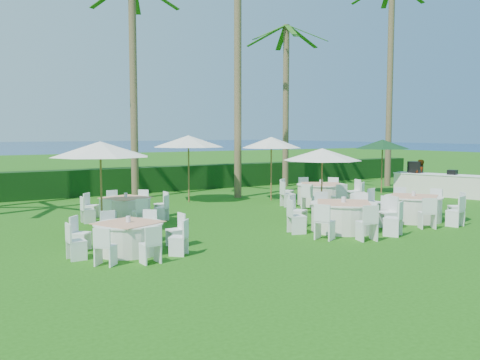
% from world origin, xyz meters
% --- Properties ---
extents(ground, '(120.00, 120.00, 0.00)m').
position_xyz_m(ground, '(0.00, 0.00, 0.00)').
color(ground, '#1B510E').
rests_on(ground, ground).
extents(hedge, '(34.00, 1.00, 1.20)m').
position_xyz_m(hedge, '(0.00, 12.00, 0.60)').
color(hedge, black).
rests_on(hedge, ground).
extents(banquet_table_a, '(2.88, 2.88, 0.88)m').
position_xyz_m(banquet_table_a, '(-5.88, -0.03, 0.38)').
color(banquet_table_a, silver).
rests_on(banquet_table_a, ground).
extents(banquet_table_b, '(3.30, 3.30, 1.00)m').
position_xyz_m(banquet_table_b, '(0.42, -0.65, 0.44)').
color(banquet_table_b, silver).
rests_on(banquet_table_b, ground).
extents(banquet_table_c, '(3.23, 3.23, 0.97)m').
position_xyz_m(banquet_table_c, '(3.58, -0.52, 0.43)').
color(banquet_table_c, silver).
rests_on(banquet_table_c, ground).
extents(banquet_table_d, '(2.89, 2.89, 0.89)m').
position_xyz_m(banquet_table_d, '(-4.22, 4.67, 0.38)').
color(banquet_table_d, silver).
rests_on(banquet_table_d, ground).
extents(banquet_table_f, '(3.34, 3.34, 1.01)m').
position_xyz_m(banquet_table_f, '(3.55, 3.98, 0.44)').
color(banquet_table_f, silver).
rests_on(banquet_table_f, ground).
extents(umbrella_a, '(2.92, 2.92, 2.60)m').
position_xyz_m(umbrella_a, '(-5.49, 3.23, 2.38)').
color(umbrella_a, brown).
rests_on(umbrella_a, ground).
extents(umbrella_b, '(2.59, 2.59, 2.34)m').
position_xyz_m(umbrella_b, '(1.40, 1.46, 2.13)').
color(umbrella_b, brown).
rests_on(umbrella_b, ground).
extents(umbrella_c, '(2.98, 2.98, 2.74)m').
position_xyz_m(umbrella_c, '(-0.47, 7.55, 2.50)').
color(umbrella_c, brown).
rests_on(umbrella_c, ground).
extents(umbrella_d, '(2.51, 2.51, 2.67)m').
position_xyz_m(umbrella_d, '(2.71, 6.18, 2.44)').
color(umbrella_d, brown).
rests_on(umbrella_d, ground).
extents(umbrella_green, '(2.51, 2.51, 2.53)m').
position_xyz_m(umbrella_green, '(8.72, 5.65, 2.31)').
color(umbrella_green, brown).
rests_on(umbrella_green, ground).
extents(buffet_table, '(2.18, 4.35, 1.52)m').
position_xyz_m(buffet_table, '(10.08, 3.36, 0.53)').
color(buffet_table, silver).
rests_on(buffet_table, ground).
extents(staff_person, '(0.66, 0.51, 1.61)m').
position_xyz_m(staff_person, '(9.77, 4.33, 0.81)').
color(staff_person, gray).
rests_on(staff_person, ground).
extents(palm_b, '(4.40, 4.02, 9.28)m').
position_xyz_m(palm_b, '(-1.90, 9.87, 5.10)').
color(palm_b, brown).
rests_on(palm_b, ground).
extents(palm_c, '(4.34, 4.30, 12.55)m').
position_xyz_m(palm_c, '(2.07, 7.82, 6.77)').
color(palm_c, brown).
rests_on(palm_c, ground).
extents(palm_d, '(4.40, 4.12, 8.46)m').
position_xyz_m(palm_d, '(6.84, 10.68, 4.68)').
color(palm_d, brown).
rests_on(palm_d, ground).
extents(palm_e, '(4.40, 4.12, 10.78)m').
position_xyz_m(palm_e, '(11.53, 7.84, 5.87)').
color(palm_e, brown).
rests_on(palm_e, ground).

